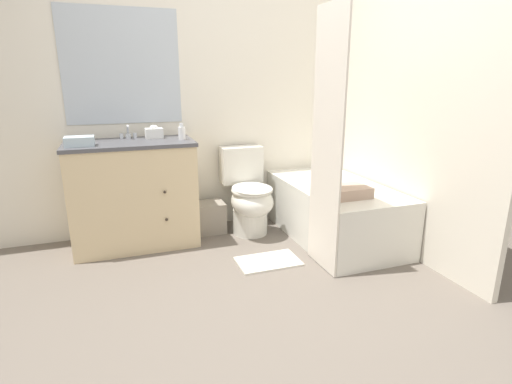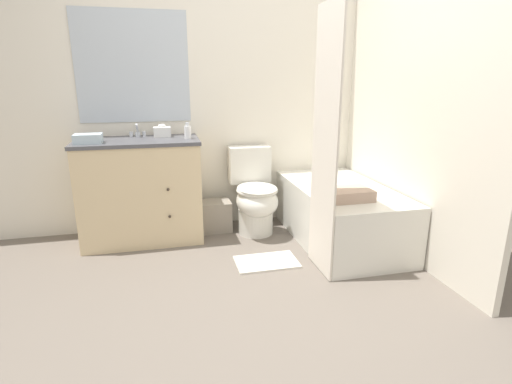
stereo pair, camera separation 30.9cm
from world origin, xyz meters
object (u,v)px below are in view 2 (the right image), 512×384
toilet (255,196)px  vanity_cabinet (141,190)px  hand_towel_folded (88,139)px  bath_towel_folded (348,194)px  soap_dispenser (188,132)px  bathtub (340,213)px  sink_faucet (138,133)px  bath_mat (266,262)px  wastebasket (216,216)px  tissue_box (162,132)px

toilet → vanity_cabinet: bearing=175.8°
hand_towel_folded → bath_towel_folded: (1.93, -0.67, -0.40)m
soap_dispenser → bath_towel_folded: 1.42m
toilet → soap_dispenser: size_ratio=5.65×
bathtub → bath_towel_folded: bath_towel_folded is taller
toilet → soap_dispenser: (-0.58, 0.02, 0.60)m
sink_faucet → vanity_cabinet: bearing=-90.0°
vanity_cabinet → bath_mat: vanity_cabinet is taller
hand_towel_folded → bath_mat: hand_towel_folded is taller
vanity_cabinet → bath_towel_folded: size_ratio=3.01×
soap_dispenser → bath_towel_folded: bearing=-32.8°
sink_faucet → bath_mat: 1.59m
wastebasket → hand_towel_folded: hand_towel_folded is taller
wastebasket → bath_towel_folded: bearing=-42.8°
hand_towel_folded → soap_dispenser: bearing=5.1°
sink_faucet → bath_towel_folded: size_ratio=0.42×
bathtub → bath_mat: size_ratio=2.92×
wastebasket → tissue_box: size_ratio=1.94×
vanity_cabinet → bath_mat: 1.26m
vanity_cabinet → bath_towel_folded: (1.56, -0.79, 0.08)m
vanity_cabinet → soap_dispenser: size_ratio=7.48×
bath_towel_folded → toilet: bearing=128.5°
bathtub → soap_dispenser: soap_dispenser is taller
bathtub → wastebasket: size_ratio=4.95×
bathtub → bath_mat: (-0.74, -0.30, -0.24)m
toilet → bath_mat: (-0.07, -0.66, -0.34)m
tissue_box → soap_dispenser: bearing=-38.4°
toilet → bath_towel_folded: bearing=-51.5°
wastebasket → bath_mat: bearing=-70.5°
vanity_cabinet → bath_towel_folded: bearing=-26.7°
sink_faucet → hand_towel_folded: sink_faucet is taller
sink_faucet → soap_dispenser: size_ratio=1.05×
tissue_box → soap_dispenser: size_ratio=1.07×
sink_faucet → hand_towel_folded: size_ratio=0.68×
tissue_box → wastebasket: bearing=-7.3°
tissue_box → bath_mat: bearing=-49.7°
vanity_cabinet → wastebasket: (0.65, 0.06, -0.31)m
toilet → wastebasket: size_ratio=2.72×
bath_towel_folded → wastebasket: bearing=137.2°
toilet → bath_towel_folded: (0.57, -0.71, 0.18)m
vanity_cabinet → sink_faucet: sink_faucet is taller
hand_towel_folded → bath_towel_folded: 2.08m
tissue_box → bath_towel_folded: (1.35, -0.90, -0.41)m
toilet → bath_towel_folded: toilet is taller
soap_dispenser → hand_towel_folded: (-0.78, -0.07, -0.02)m
soap_dispenser → hand_towel_folded: size_ratio=0.65×
sink_faucet → bathtub: sink_faucet is taller
toilet → wastebasket: bearing=158.9°
sink_faucet → soap_dispenser: bearing=-27.9°
toilet → hand_towel_folded: size_ratio=3.67×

